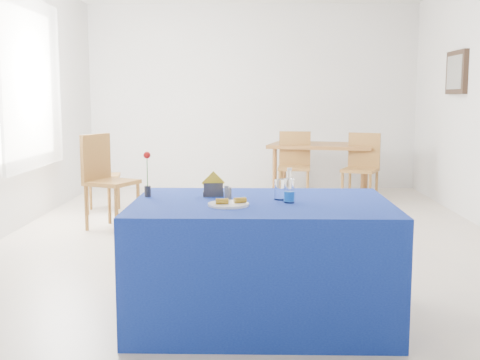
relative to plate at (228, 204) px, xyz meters
name	(u,v)px	position (x,y,z in m)	size (l,w,h in m)	color
floor	(251,240)	(0.13, 2.27, -0.77)	(7.00, 7.00, 0.00)	#C0B29F
room_shell	(252,61)	(0.13, 2.27, 0.98)	(7.00, 7.00, 7.00)	silver
window_pane	(26,84)	(-2.34, 3.07, 0.78)	(0.04, 1.50, 1.60)	white
curtain	(33,84)	(-2.27, 3.07, 0.78)	(0.04, 1.75, 1.85)	white
picture_frame	(457,72)	(2.60, 3.87, 0.93)	(0.06, 0.64, 0.52)	black
picture_art	(455,72)	(2.58, 3.87, 0.93)	(0.02, 0.52, 0.40)	#998C66
plate	(228,204)	(0.00, 0.00, 0.00)	(0.25, 0.25, 0.01)	white
drinking_glass	(280,189)	(0.32, 0.22, 0.06)	(0.08, 0.08, 0.13)	white
salt_shaker	(227,192)	(-0.02, 0.24, 0.04)	(0.03, 0.03, 0.09)	gray
pepper_shaker	(229,194)	(0.00, 0.17, 0.04)	(0.03, 0.03, 0.09)	#5E5E62
blue_table	(261,261)	(0.20, 0.16, -0.39)	(1.60, 1.10, 0.76)	navy
water_bottle	(289,191)	(0.37, 0.11, 0.06)	(0.07, 0.07, 0.21)	white
napkin_holder	(213,189)	(-0.11, 0.34, 0.04)	(0.15, 0.07, 0.17)	#343438
rose_vase	(147,175)	(-0.54, 0.32, 0.13)	(0.05, 0.05, 0.30)	#25252A
oak_table	(322,149)	(1.11, 4.91, -0.09)	(1.58, 1.21, 0.76)	brown
chair_bg_left	(294,161)	(0.71, 4.53, -0.22)	(0.46, 0.46, 0.94)	brown
chair_bg_right	(362,164)	(1.57, 4.31, -0.22)	(0.56, 0.56, 0.94)	brown
chair_win_a	(105,174)	(-1.44, 2.81, -0.18)	(0.60, 0.60, 1.01)	brown
chair_win_b	(96,170)	(-1.78, 3.71, -0.25)	(0.46, 0.46, 0.90)	brown
banana_pieces	(231,201)	(0.02, -0.01, 0.02)	(0.19, 0.09, 0.03)	gold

